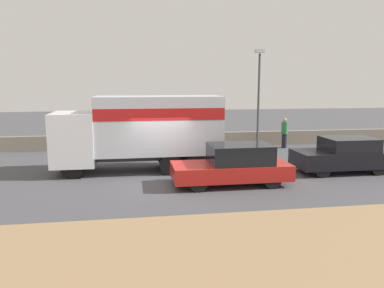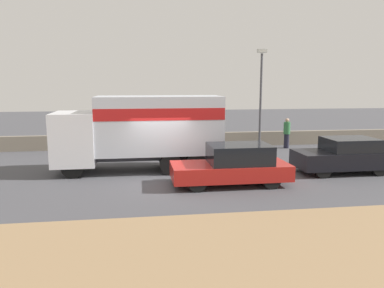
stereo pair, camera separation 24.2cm
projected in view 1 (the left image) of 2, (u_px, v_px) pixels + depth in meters
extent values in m
plane|color=#47474C|center=(163.00, 181.00, 15.18)|extent=(80.00, 80.00, 0.00)
cube|color=#937551|center=(185.00, 251.00, 8.82)|extent=(60.00, 4.71, 0.04)
cube|color=gray|center=(152.00, 141.00, 22.89)|extent=(60.00, 0.35, 0.88)
cylinder|color=#4C4C51|center=(258.00, 101.00, 22.86)|extent=(0.14, 0.14, 5.69)
cube|color=beige|center=(260.00, 51.00, 22.38)|extent=(0.56, 0.28, 0.20)
cube|color=silver|center=(75.00, 138.00, 16.31)|extent=(1.81, 2.45, 2.26)
cube|color=black|center=(53.00, 128.00, 16.10)|extent=(0.06, 2.08, 0.99)
cube|color=#2D2D33|center=(159.00, 155.00, 17.02)|extent=(5.54, 1.28, 0.25)
cube|color=silver|center=(159.00, 125.00, 16.80)|extent=(5.54, 2.32, 2.55)
cube|color=red|center=(158.00, 112.00, 16.71)|extent=(5.51, 2.34, 0.51)
cylinder|color=black|center=(72.00, 168.00, 15.52)|extent=(0.94, 0.28, 0.94)
cylinder|color=black|center=(79.00, 158.00, 17.45)|extent=(0.94, 0.28, 0.94)
cylinder|color=black|center=(196.00, 163.00, 16.33)|extent=(0.94, 0.28, 0.94)
cylinder|color=black|center=(189.00, 155.00, 18.26)|extent=(0.94, 0.28, 0.94)
cylinder|color=black|center=(170.00, 164.00, 16.16)|extent=(0.94, 0.28, 0.94)
cylinder|color=black|center=(166.00, 156.00, 18.09)|extent=(0.94, 0.28, 0.94)
cube|color=#B21E19|center=(230.00, 171.00, 14.60)|extent=(4.56, 1.85, 0.59)
cube|color=black|center=(240.00, 154.00, 14.55)|extent=(2.37, 1.70, 0.74)
cylinder|color=black|center=(198.00, 183.00, 13.62)|extent=(0.68, 0.20, 0.68)
cylinder|color=black|center=(191.00, 173.00, 15.20)|extent=(0.68, 0.20, 0.68)
cylinder|color=black|center=(272.00, 180.00, 14.07)|extent=(0.68, 0.20, 0.68)
cylinder|color=black|center=(258.00, 170.00, 15.64)|extent=(0.68, 0.20, 0.68)
cube|color=black|center=(341.00, 158.00, 16.64)|extent=(4.16, 1.85, 0.71)
cube|color=black|center=(349.00, 144.00, 16.59)|extent=(2.16, 1.71, 0.57)
cylinder|color=black|center=(323.00, 169.00, 15.70)|extent=(0.70, 0.20, 0.70)
cylinder|color=black|center=(305.00, 162.00, 17.27)|extent=(0.70, 0.20, 0.70)
cylinder|color=black|center=(378.00, 167.00, 16.10)|extent=(0.70, 0.20, 0.70)
cylinder|color=black|center=(356.00, 160.00, 17.68)|extent=(0.70, 0.20, 0.70)
cylinder|color=#1E1E2D|center=(284.00, 141.00, 22.95)|extent=(0.31, 0.31, 0.87)
cylinder|color=#33723F|center=(285.00, 128.00, 22.82)|extent=(0.40, 0.40, 0.72)
sphere|color=tan|center=(285.00, 120.00, 22.75)|extent=(0.24, 0.24, 0.24)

